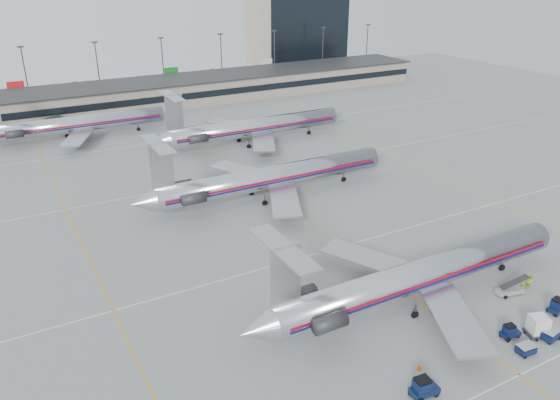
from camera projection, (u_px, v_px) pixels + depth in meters
ground at (392, 282)px, 64.05m from camera, size 260.00×260.00×0.00m
apron_markings at (343, 246)px, 72.06m from camera, size 160.00×0.15×0.02m
terminal at (148, 94)px, 141.32m from camera, size 162.00×17.00×6.25m
light_mast_row at (131, 64)px, 150.39m from camera, size 163.60×0.40×15.28m
distant_building at (295, 31)px, 189.17m from camera, size 30.00×20.00×25.00m
jet_foreground at (417, 276)px, 58.97m from camera, size 43.69×25.72×11.44m
jet_second_row at (269, 177)px, 85.64m from camera, size 45.20×26.61×11.83m
jet_third_row at (252, 127)px, 111.45m from camera, size 43.95×27.03×12.02m
jet_back_row at (76, 124)px, 114.44m from camera, size 41.48×25.52×11.34m
tug_left at (423, 388)px, 46.74m from camera, size 2.64×1.51×2.05m
tug_center at (510, 332)px, 54.23m from camera, size 2.10×1.31×1.59m
tug_right at (557, 306)px, 58.10m from camera, size 2.38×1.49×1.80m
cart_inner at (550, 334)px, 54.10m from camera, size 2.21×1.67×1.15m
cart_outer at (526, 349)px, 52.11m from camera, size 1.84×1.35×0.98m
uld_container at (538, 326)px, 54.48m from camera, size 2.52×2.32×2.18m
belt_loader at (510, 290)px, 61.52m from camera, size 3.94×1.87×2.02m
ramp_worker_near at (524, 283)px, 62.27m from camera, size 0.71×0.75×1.71m
ramp_worker_far at (530, 282)px, 62.42m from camera, size 0.91×0.74×1.77m
cone_left at (419, 367)px, 50.15m from camera, size 0.54×0.54×0.67m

